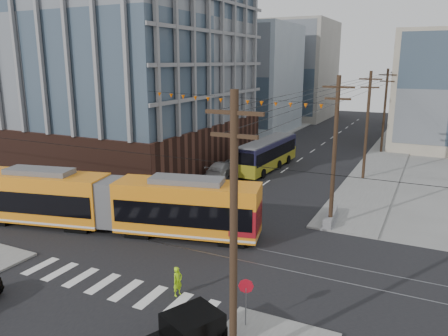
{
  "coord_description": "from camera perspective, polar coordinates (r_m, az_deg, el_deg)",
  "views": [
    {
      "loc": [
        14.79,
        -19.63,
        11.93
      ],
      "look_at": [
        1.21,
        8.07,
        4.35
      ],
      "focal_mm": 35.0,
      "sensor_mm": 36.0,
      "label": 1
    }
  ],
  "objects": [
    {
      "name": "ground",
      "position": [
        27.32,
        -10.01,
        -12.31
      ],
      "size": [
        160.0,
        160.0,
        0.0
      ],
      "primitive_type": "plane",
      "color": "slate"
    },
    {
      "name": "parked_car_silver",
      "position": [
        39.31,
        -6.01,
        -2.71
      ],
      "size": [
        2.51,
        5.14,
        1.62
      ],
      "primitive_type": "imported",
      "rotation": [
        0.0,
        0.0,
        2.97
      ],
      "color": "#9699A0",
      "rests_on": "ground"
    },
    {
      "name": "city_bus",
      "position": [
        49.54,
        5.62,
        1.84
      ],
      "size": [
        3.06,
        12.22,
        3.44
      ],
      "primitive_type": null,
      "rotation": [
        0.0,
        0.0,
        -0.04
      ],
      "color": "#171632",
      "rests_on": "ground"
    },
    {
      "name": "utility_pole_near",
      "position": [
        16.33,
        1.26,
        -9.38
      ],
      "size": [
        0.3,
        0.3,
        11.0
      ],
      "primitive_type": "cylinder",
      "color": "black",
      "rests_on": "ground"
    },
    {
      "name": "bg_bldg_nw_far",
      "position": [
        96.07,
        8.87,
        12.49
      ],
      "size": [
        16.0,
        18.0,
        20.0
      ],
      "primitive_type": "cube",
      "color": "gray",
      "rests_on": "ground"
    },
    {
      "name": "parked_car_white",
      "position": [
        46.5,
        -0.31,
        -0.09
      ],
      "size": [
        2.66,
        5.45,
        1.53
      ],
      "primitive_type": "imported",
      "rotation": [
        0.0,
        0.0,
        3.24
      ],
      "color": "#BBBBBB",
      "rests_on": "ground"
    },
    {
      "name": "streetcar",
      "position": [
        32.35,
        -14.44,
        -4.43
      ],
      "size": [
        21.4,
        7.83,
        4.1
      ],
      "primitive_type": null,
      "rotation": [
        0.0,
        0.0,
        0.23
      ],
      "color": "orange",
      "rests_on": "ground"
    },
    {
      "name": "jersey_barrier",
      "position": [
        34.28,
        13.74,
        -6.26
      ],
      "size": [
        1.25,
        4.07,
        0.8
      ],
      "primitive_type": "cube",
      "rotation": [
        0.0,
        0.0,
        0.09
      ],
      "color": "slate",
      "rests_on": "ground"
    },
    {
      "name": "stop_sign",
      "position": [
        20.77,
        2.86,
        -17.48
      ],
      "size": [
        0.9,
        0.9,
        2.3
      ],
      "primitive_type": null,
      "rotation": [
        0.0,
        0.0,
        0.35
      ],
      "color": "#9F0C1B",
      "rests_on": "ground"
    },
    {
      "name": "bg_bldg_nw_near",
      "position": [
        78.42,
        2.22,
        11.65
      ],
      "size": [
        18.0,
        16.0,
        18.0
      ],
      "primitive_type": "cube",
      "color": "#8C99A5",
      "rests_on": "ground"
    },
    {
      "name": "utility_pole_far",
      "position": [
        76.17,
        21.49,
        8.01
      ],
      "size": [
        0.3,
        0.3,
        11.0
      ],
      "primitive_type": "cylinder",
      "color": "black",
      "rests_on": "ground"
    },
    {
      "name": "parked_car_grey",
      "position": [
        50.63,
        2.39,
        0.92
      ],
      "size": [
        2.88,
        4.99,
        1.31
      ],
      "primitive_type": "imported",
      "rotation": [
        0.0,
        0.0,
        2.99
      ],
      "color": "slate",
      "rests_on": "ground"
    },
    {
      "name": "office_building",
      "position": [
        56.36,
        -15.26,
        15.75
      ],
      "size": [
        30.0,
        25.0,
        28.6
      ],
      "primitive_type": "cube",
      "color": "#381E16",
      "rests_on": "ground"
    },
    {
      "name": "pedestrian",
      "position": [
        23.54,
        -6.08,
        -14.51
      ],
      "size": [
        0.52,
        0.66,
        1.59
      ],
      "primitive_type": "imported",
      "rotation": [
        0.0,
        0.0,
        1.31
      ],
      "color": "#A3DF14",
      "rests_on": "ground"
    }
  ]
}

